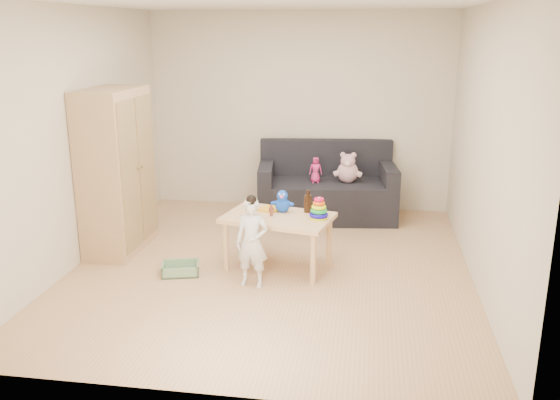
% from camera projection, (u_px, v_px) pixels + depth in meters
% --- Properties ---
extents(room, '(4.50, 4.50, 4.50)m').
position_uv_depth(room, '(271.00, 143.00, 5.74)').
color(room, tan).
rests_on(room, ground).
extents(wardrobe, '(0.49, 0.98, 1.77)m').
position_uv_depth(wardrobe, '(116.00, 171.00, 6.39)').
color(wardrobe, tan).
rests_on(wardrobe, ground).
extents(sofa, '(1.83, 1.08, 0.49)m').
position_uv_depth(sofa, '(326.00, 200.00, 7.64)').
color(sofa, black).
rests_on(sofa, ground).
extents(play_table, '(1.17, 0.88, 0.56)m').
position_uv_depth(play_table, '(278.00, 242.00, 6.02)').
color(play_table, '#ECB381').
rests_on(play_table, ground).
extents(storage_bin, '(0.42, 0.36, 0.11)m').
position_uv_depth(storage_bin, '(180.00, 269.00, 5.92)').
color(storage_bin, gray).
rests_on(storage_bin, ground).
extents(toddler, '(0.33, 0.24, 0.85)m').
position_uv_depth(toddler, '(252.00, 243.00, 5.56)').
color(toddler, silver).
rests_on(toddler, ground).
extents(pink_bear, '(0.30, 0.26, 0.33)m').
position_uv_depth(pink_bear, '(348.00, 170.00, 7.48)').
color(pink_bear, '#CE98A2').
rests_on(pink_bear, sofa).
extents(doll, '(0.18, 0.14, 0.32)m').
position_uv_depth(doll, '(316.00, 170.00, 7.47)').
color(doll, '#DF2976').
rests_on(doll, sofa).
extents(ring_stacker, '(0.19, 0.19, 0.22)m').
position_uv_depth(ring_stacker, '(319.00, 210.00, 5.83)').
color(ring_stacker, '#CDD70B').
rests_on(ring_stacker, play_table).
extents(brown_bottle, '(0.08, 0.08, 0.23)m').
position_uv_depth(brown_bottle, '(308.00, 203.00, 6.04)').
color(brown_bottle, black).
rests_on(brown_bottle, play_table).
extents(blue_plush, '(0.23, 0.20, 0.23)m').
position_uv_depth(blue_plush, '(282.00, 201.00, 6.04)').
color(blue_plush, blue).
rests_on(blue_plush, play_table).
extents(wooden_figure, '(0.05, 0.04, 0.12)m').
position_uv_depth(wooden_figure, '(271.00, 210.00, 5.92)').
color(wooden_figure, brown).
rests_on(wooden_figure, play_table).
extents(yellow_book, '(0.27, 0.27, 0.02)m').
position_uv_depth(yellow_book, '(270.00, 209.00, 6.14)').
color(yellow_book, '#F7AB1A').
rests_on(yellow_book, play_table).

